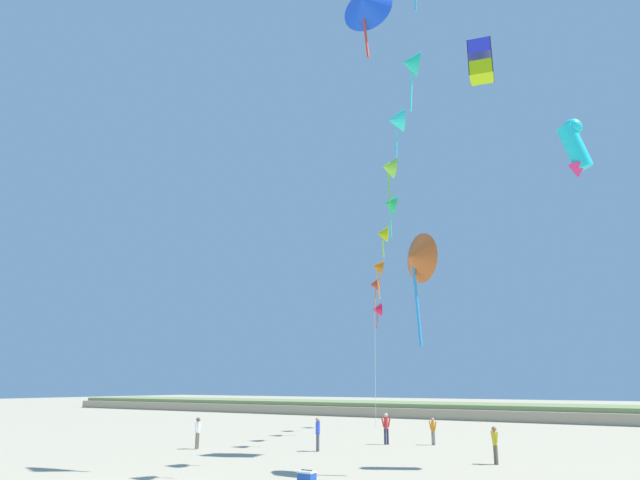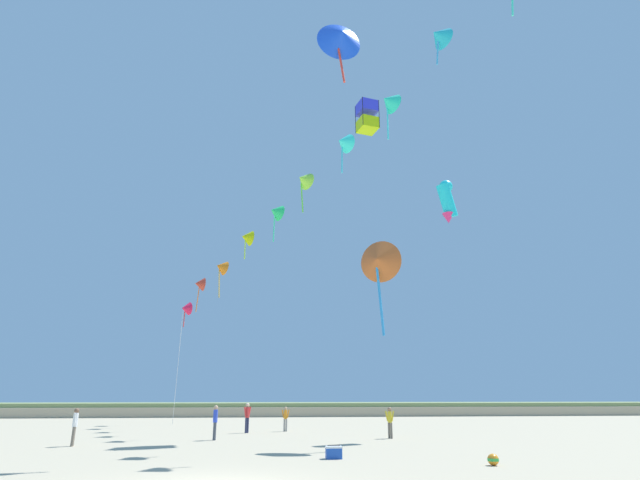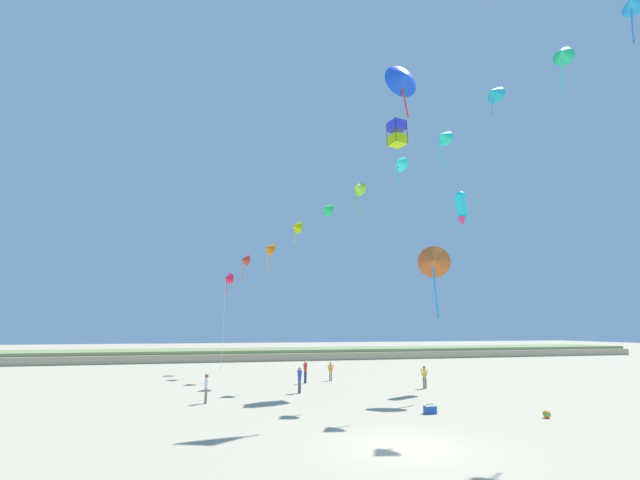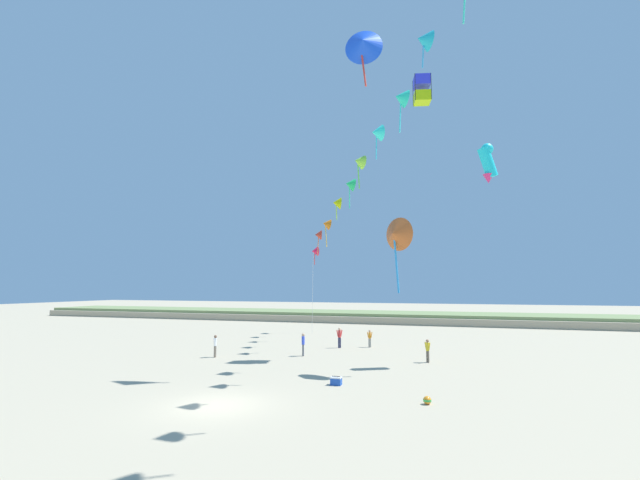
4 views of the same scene
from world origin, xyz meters
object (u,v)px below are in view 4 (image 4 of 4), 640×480
Objects in this scene: person_near_left at (428,349)px; person_mid_center at (303,343)px; large_kite_low_lead at (422,90)px; person_far_right at (370,337)px; person_far_left at (215,344)px; large_kite_mid_trail at (488,161)px; beach_cooler at (336,381)px; person_near_right at (339,336)px; large_kite_outer_drift at (396,234)px; large_kite_high_solo at (363,44)px; beach_ball at (427,400)px.

person_near_left is 9.17m from person_mid_center.
person_mid_center is at bearing -163.18° from large_kite_low_lead.
person_mid_center reaches higher than person_far_right.
person_far_left is 0.56× the size of large_kite_mid_trail.
person_far_right is at bearing 94.18° from beach_cooler.
person_near_right is 13.71m from large_kite_outer_drift.
person_far_left is 0.38× the size of large_kite_high_solo.
person_mid_center is 18.90m from large_kite_mid_trail.
large_kite_high_solo reaches higher than large_kite_outer_drift.
person_far_right is 2.58× the size of beach_cooler.
large_kite_low_lead is at bearing 69.82° from beach_cooler.
person_near_right is 0.79× the size of large_kite_low_lead.
large_kite_low_lead is at bearing 79.99° from large_kite_outer_drift.
large_kite_high_solo reaches higher than person_mid_center.
large_kite_mid_trail is at bearing 46.68° from beach_cooler.
person_far_left is at bearing -134.90° from person_near_right.
large_kite_mid_trail is (9.73, -5.43, 13.20)m from person_far_right.
large_kite_low_lead is 24.85m from beach_ball.
person_near_left is at bearing -0.06° from person_mid_center.
large_kite_outer_drift reaches higher than beach_cooler.
large_kite_outer_drift is (-1.31, -7.43, -12.53)m from large_kite_low_lead.
beach_ball is at bearing -55.62° from large_kite_high_solo.
person_near_right reaches higher than person_near_left.
large_kite_outer_drift is at bearing 108.54° from beach_ball.
person_near_left is 20.24m from large_kite_low_lead.
person_near_right is 21.47m from large_kite_low_lead.
person_far_right is at bearing 41.28° from person_far_left.
beach_cooler is (4.97, -8.47, -0.76)m from person_mid_center.
large_kite_low_lead is (-0.09, 2.76, 20.05)m from person_near_left.
beach_cooler is at bearing -116.44° from person_near_left.
person_far_left is at bearing 171.29° from large_kite_outer_drift.
person_near_right is at bearing 45.10° from person_far_left.
large_kite_outer_drift is 12.96× the size of beach_ball.
person_far_right is 0.51× the size of large_kite_mid_trail.
person_far_right is 4.11× the size of beach_ball.
large_kite_high_solo reaches higher than large_kite_mid_trail.
large_kite_low_lead is 6.06× the size of beach_ball.
person_far_left is at bearing 167.66° from large_kite_high_solo.
person_near_right is 1.16× the size of person_far_right.
large_kite_outer_drift is at bearing -31.06° from person_mid_center.
large_kite_outer_drift is at bearing -8.71° from person_far_left.
person_mid_center is at bearing -106.76° from person_near_right.
large_kite_high_solo reaches higher than large_kite_low_lead.
large_kite_mid_trail is 18.73m from beach_cooler.
person_far_left reaches higher than beach_cooler.
large_kite_low_lead reaches higher than person_mid_center.
person_near_right is at bearing 146.96° from person_near_left.
person_mid_center is 0.40× the size of large_kite_high_solo.
large_kite_high_solo is at bearing -111.43° from large_kite_low_lead.
person_near_left is at bearing 63.56° from beach_cooler.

